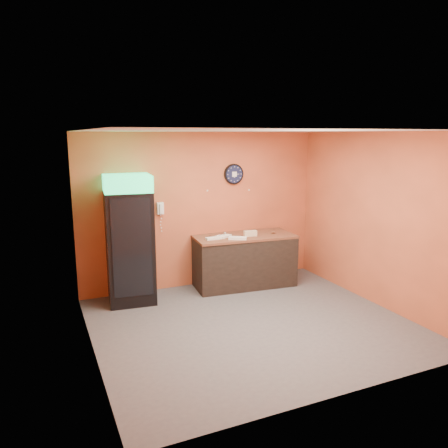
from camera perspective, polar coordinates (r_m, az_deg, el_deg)
floor at (r=6.64m, az=3.62°, el=-12.87°), size 4.50×4.50×0.00m
back_wall at (r=7.99m, az=-2.85°, el=1.85°), size 4.50×0.02×2.80m
left_wall at (r=5.55m, az=-17.31°, el=-2.99°), size 0.02×4.00×2.80m
right_wall at (r=7.49m, az=19.25°, el=0.56°), size 0.02×4.00×2.80m
ceiling at (r=6.05m, az=3.97°, el=12.06°), size 4.50×4.00×0.02m
beverage_cooler at (r=7.30m, az=-12.12°, el=-2.24°), size 0.82×0.83×2.12m
prep_counter at (r=8.10m, az=2.60°, el=-4.88°), size 1.89×0.97×0.91m
wall_clock at (r=8.12m, az=1.29°, el=6.54°), size 0.38×0.06×0.38m
wall_phone at (r=7.68m, az=-8.31°, el=2.03°), size 0.11×0.10×0.21m
butcher_paper at (r=7.98m, az=2.63°, el=-1.61°), size 1.90×0.98×0.04m
sub_roll_stack at (r=7.89m, az=3.45°, el=-1.24°), size 0.25×0.11×0.10m
wrapped_sandwich_left at (r=7.65m, az=-1.38°, el=-1.87°), size 0.27×0.11×0.04m
wrapped_sandwich_mid at (r=7.65m, az=1.78°, el=-1.86°), size 0.33×0.26×0.04m
wrapped_sandwich_right at (r=7.79m, az=0.12°, el=-1.63°), size 0.28×0.22×0.04m
kitchen_tool at (r=7.94m, az=0.10°, el=-1.27°), size 0.07×0.07×0.07m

